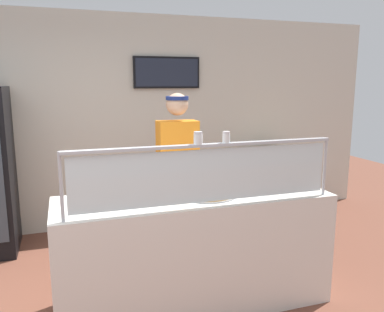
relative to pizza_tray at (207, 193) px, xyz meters
name	(u,v)px	position (x,y,z in m)	size (l,w,h in m)	color
ground_plane	(174,269)	(-0.11, 0.65, -0.97)	(12.00, 12.00, 0.00)	brown
shop_rear_unit	(142,121)	(-0.10, 2.14, 0.39)	(6.63, 0.13, 2.70)	beige
serving_counter	(195,251)	(-0.11, 0.00, -0.49)	(2.23, 0.70, 0.95)	silver
sneeze_guard	(207,168)	(-0.11, -0.29, 0.28)	(2.06, 0.06, 0.47)	#B2B5BC
pizza_tray	(207,193)	(0.00, 0.00, 0.00)	(0.49, 0.49, 0.04)	#9EA0A8
pizza_server	(209,191)	(0.01, -0.02, 0.02)	(0.07, 0.28, 0.01)	#ADAFB7
parmesan_shaker	(198,139)	(-0.18, -0.29, 0.50)	(0.07, 0.07, 0.09)	white
pepper_flake_shaker	(226,138)	(0.04, -0.29, 0.49)	(0.06, 0.06, 0.08)	white
worker_figure	(178,172)	(-0.06, 0.65, 0.04)	(0.41, 0.50, 1.76)	#23232D
prep_shelf	(275,190)	(1.62, 1.66, -0.57)	(0.70, 0.55, 0.80)	#B7BABF
pizza_box_stack	(276,155)	(1.61, 1.66, -0.07)	(0.46, 0.45, 0.18)	tan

